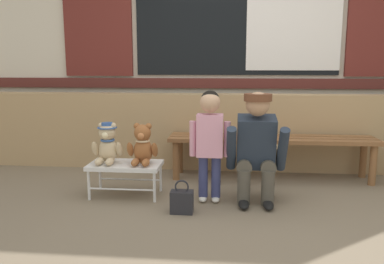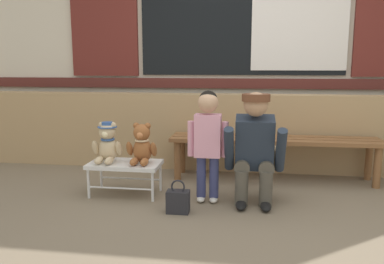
{
  "view_description": "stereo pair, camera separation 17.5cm",
  "coord_description": "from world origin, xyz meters",
  "px_view_note": "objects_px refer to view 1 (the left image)",
  "views": [
    {
      "loc": [
        -0.07,
        -2.9,
        1.16
      ],
      "look_at": [
        -0.41,
        0.64,
        0.55
      ],
      "focal_mm": 36.25,
      "sensor_mm": 36.0,
      "label": 1
    },
    {
      "loc": [
        0.1,
        -2.88,
        1.16
      ],
      "look_at": [
        -0.41,
        0.64,
        0.55
      ],
      "focal_mm": 36.25,
      "sensor_mm": 36.0,
      "label": 2
    }
  ],
  "objects_px": {
    "wooden_bench_long": "(271,143)",
    "handbag_on_ground": "(182,201)",
    "teddy_bear_plain": "(143,146)",
    "adult_crouching": "(257,147)",
    "child_standing": "(210,134)",
    "teddy_bear_with_hat": "(107,144)",
    "small_display_bench": "(125,167)"
  },
  "relations": [
    {
      "from": "wooden_bench_long",
      "to": "handbag_on_ground",
      "type": "height_order",
      "value": "wooden_bench_long"
    },
    {
      "from": "teddy_bear_plain",
      "to": "adult_crouching",
      "type": "height_order",
      "value": "adult_crouching"
    },
    {
      "from": "adult_crouching",
      "to": "handbag_on_ground",
      "type": "distance_m",
      "value": 0.79
    },
    {
      "from": "wooden_bench_long",
      "to": "child_standing",
      "type": "xyz_separation_m",
      "value": [
        -0.6,
        -0.75,
        0.22
      ]
    },
    {
      "from": "wooden_bench_long",
      "to": "handbag_on_ground",
      "type": "bearing_deg",
      "value": -127.56
    },
    {
      "from": "teddy_bear_with_hat",
      "to": "wooden_bench_long",
      "type": "bearing_deg",
      "value": 23.84
    },
    {
      "from": "small_display_bench",
      "to": "handbag_on_ground",
      "type": "distance_m",
      "value": 0.69
    },
    {
      "from": "child_standing",
      "to": "teddy_bear_with_hat",
      "type": "bearing_deg",
      "value": 175.11
    },
    {
      "from": "wooden_bench_long",
      "to": "teddy_bear_plain",
      "type": "distance_m",
      "value": 1.37
    },
    {
      "from": "teddy_bear_plain",
      "to": "teddy_bear_with_hat",
      "type": "bearing_deg",
      "value": 179.87
    },
    {
      "from": "wooden_bench_long",
      "to": "teddy_bear_plain",
      "type": "relative_size",
      "value": 5.78
    },
    {
      "from": "small_display_bench",
      "to": "child_standing",
      "type": "height_order",
      "value": "child_standing"
    },
    {
      "from": "small_display_bench",
      "to": "child_standing",
      "type": "distance_m",
      "value": 0.83
    },
    {
      "from": "teddy_bear_plain",
      "to": "handbag_on_ground",
      "type": "xyz_separation_m",
      "value": [
        0.39,
        -0.37,
        -0.37
      ]
    },
    {
      "from": "child_standing",
      "to": "handbag_on_ground",
      "type": "distance_m",
      "value": 0.61
    },
    {
      "from": "adult_crouching",
      "to": "handbag_on_ground",
      "type": "relative_size",
      "value": 3.49
    },
    {
      "from": "teddy_bear_with_hat",
      "to": "handbag_on_ground",
      "type": "height_order",
      "value": "teddy_bear_with_hat"
    },
    {
      "from": "small_display_bench",
      "to": "handbag_on_ground",
      "type": "xyz_separation_m",
      "value": [
        0.55,
        -0.37,
        -0.17
      ]
    },
    {
      "from": "teddy_bear_plain",
      "to": "small_display_bench",
      "type": "bearing_deg",
      "value": -179.49
    },
    {
      "from": "teddy_bear_with_hat",
      "to": "child_standing",
      "type": "height_order",
      "value": "child_standing"
    },
    {
      "from": "wooden_bench_long",
      "to": "teddy_bear_with_hat",
      "type": "xyz_separation_m",
      "value": [
        -1.51,
        -0.67,
        0.1
      ]
    },
    {
      "from": "wooden_bench_long",
      "to": "adult_crouching",
      "type": "distance_m",
      "value": 0.75
    },
    {
      "from": "handbag_on_ground",
      "to": "teddy_bear_plain",
      "type": "bearing_deg",
      "value": 136.65
    },
    {
      "from": "wooden_bench_long",
      "to": "handbag_on_ground",
      "type": "xyz_separation_m",
      "value": [
        -0.8,
        -1.04,
        -0.28
      ]
    },
    {
      "from": "child_standing",
      "to": "adult_crouching",
      "type": "relative_size",
      "value": 1.01
    },
    {
      "from": "small_display_bench",
      "to": "teddy_bear_plain",
      "type": "height_order",
      "value": "teddy_bear_plain"
    },
    {
      "from": "teddy_bear_with_hat",
      "to": "handbag_on_ground",
      "type": "relative_size",
      "value": 1.34
    },
    {
      "from": "small_display_bench",
      "to": "teddy_bear_plain",
      "type": "distance_m",
      "value": 0.25
    },
    {
      "from": "handbag_on_ground",
      "to": "wooden_bench_long",
      "type": "bearing_deg",
      "value": 52.44
    },
    {
      "from": "wooden_bench_long",
      "to": "adult_crouching",
      "type": "xyz_separation_m",
      "value": [
        -0.19,
        -0.72,
        0.11
      ]
    },
    {
      "from": "teddy_bear_plain",
      "to": "handbag_on_ground",
      "type": "bearing_deg",
      "value": -43.35
    },
    {
      "from": "child_standing",
      "to": "handbag_on_ground",
      "type": "bearing_deg",
      "value": -124.9
    }
  ]
}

